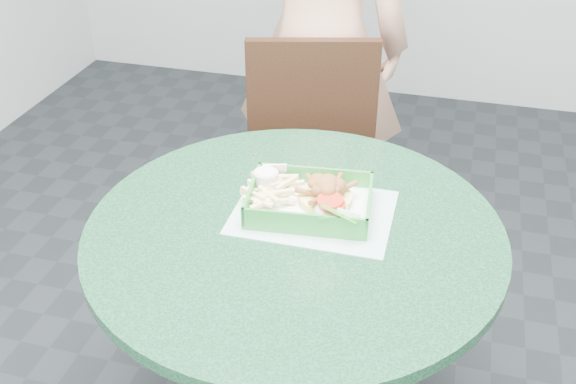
% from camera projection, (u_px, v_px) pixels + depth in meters
% --- Properties ---
extents(cafe_table, '(0.97, 0.97, 0.75)m').
position_uv_depth(cafe_table, '(294.00, 289.00, 1.65)').
color(cafe_table, black).
rests_on(cafe_table, floor).
extents(dining_chair, '(0.43, 0.43, 0.93)m').
position_uv_depth(dining_chair, '(304.00, 165.00, 2.25)').
color(dining_chair, '#392515').
rests_on(dining_chair, floor).
extents(diner_person, '(0.72, 0.48, 1.96)m').
position_uv_depth(diner_person, '(320.00, 6.00, 2.25)').
color(diner_person, '#E3A281').
rests_on(diner_person, floor).
extents(placemat, '(0.37, 0.28, 0.00)m').
position_uv_depth(placemat, '(313.00, 219.00, 1.61)').
color(placemat, '#A6CAC5').
rests_on(placemat, cafe_table).
extents(food_basket, '(0.29, 0.21, 0.06)m').
position_uv_depth(food_basket, '(310.00, 212.00, 1.60)').
color(food_basket, '#2C8C34').
rests_on(food_basket, placemat).
extents(crab_sandwich, '(0.13, 0.13, 0.07)m').
position_uv_depth(crab_sandwich, '(326.00, 198.00, 1.59)').
color(crab_sandwich, '#EAD16C').
rests_on(crab_sandwich, food_basket).
extents(fries_pile, '(0.17, 0.17, 0.05)m').
position_uv_depth(fries_pile, '(274.00, 194.00, 1.63)').
color(fries_pile, '#FFE49C').
rests_on(fries_pile, food_basket).
extents(sauce_ramekin, '(0.06, 0.06, 0.03)m').
position_uv_depth(sauce_ramekin, '(269.00, 182.00, 1.65)').
color(sauce_ramekin, silver).
rests_on(sauce_ramekin, food_basket).
extents(garnish_cup, '(0.11, 0.11, 0.04)m').
position_uv_depth(garnish_cup, '(331.00, 218.00, 1.54)').
color(garnish_cup, silver).
rests_on(garnish_cup, food_basket).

